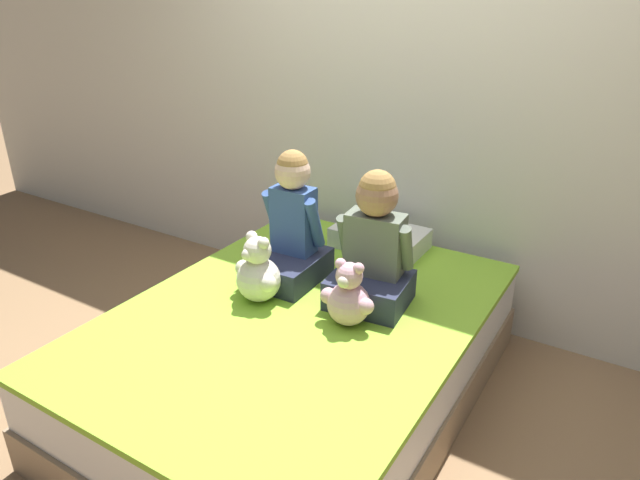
% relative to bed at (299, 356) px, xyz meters
% --- Properties ---
extents(ground_plane, '(14.00, 14.00, 0.00)m').
position_rel_bed_xyz_m(ground_plane, '(0.00, 0.00, -0.23)').
color(ground_plane, '#93704C').
extents(wall_behind_bed, '(8.00, 0.06, 2.50)m').
position_rel_bed_xyz_m(wall_behind_bed, '(0.00, 1.10, 1.02)').
color(wall_behind_bed, silver).
rests_on(wall_behind_bed, ground_plane).
extents(bed, '(1.46, 1.99, 0.47)m').
position_rel_bed_xyz_m(bed, '(0.00, 0.00, 0.00)').
color(bed, '#997F60').
rests_on(bed, ground_plane).
extents(child_on_left, '(0.32, 0.39, 0.64)m').
position_rel_bed_xyz_m(child_on_left, '(-0.22, 0.27, 0.49)').
color(child_on_left, '#282D47').
rests_on(child_on_left, bed).
extents(child_on_right, '(0.38, 0.35, 0.62)m').
position_rel_bed_xyz_m(child_on_right, '(0.23, 0.26, 0.50)').
color(child_on_right, '#282D47').
rests_on(child_on_right, bed).
extents(teddy_bear_held_by_left_child, '(0.26, 0.20, 0.33)m').
position_rel_bed_xyz_m(teddy_bear_held_by_left_child, '(-0.22, 0.00, 0.37)').
color(teddy_bear_held_by_left_child, silver).
rests_on(teddy_bear_held_by_left_child, bed).
extents(teddy_bear_held_by_right_child, '(0.25, 0.19, 0.30)m').
position_rel_bed_xyz_m(teddy_bear_held_by_right_child, '(0.23, 0.04, 0.36)').
color(teddy_bear_held_by_right_child, '#DBA3B2').
rests_on(teddy_bear_held_by_right_child, bed).
extents(pillow_at_headboard, '(0.50, 0.30, 0.11)m').
position_rel_bed_xyz_m(pillow_at_headboard, '(0.00, 0.81, 0.29)').
color(pillow_at_headboard, silver).
rests_on(pillow_at_headboard, bed).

